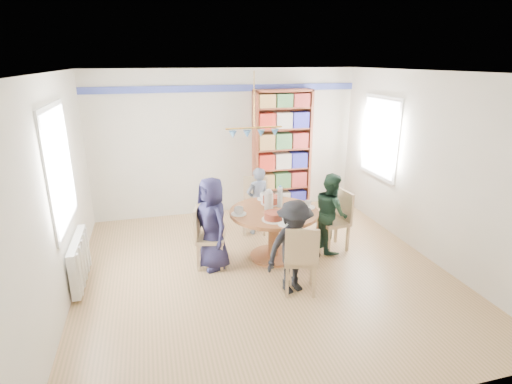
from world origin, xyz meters
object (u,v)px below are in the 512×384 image
object	(u,v)px
radiator	(80,260)
person_left	(212,223)
person_right	(331,212)
chair_far	(255,202)
person_near	(294,247)
bookshelf	(282,152)
person_far	(258,201)
chair_left	(205,234)
dining_table	(274,223)
chair_right	(338,217)
chair_near	(301,257)

from	to	relation	value
radiator	person_left	world-z (taller)	person_left
person_right	chair_far	bearing A→B (deg)	47.63
person_near	bookshelf	size ratio (longest dim) A/B	0.53
person_right	person_far	size ratio (longest dim) A/B	1.06
person_far	person_near	size ratio (longest dim) A/B	0.94
chair_left	bookshelf	world-z (taller)	bookshelf
person_near	chair_far	bearing A→B (deg)	73.70
chair_left	person_left	world-z (taller)	person_left
person_right	person_far	xyz separation A→B (m)	(-0.92, 0.89, -0.04)
dining_table	person_far	world-z (taller)	person_far
person_near	bookshelf	xyz separation A→B (m)	(0.80, 2.91, 0.53)
dining_table	person_far	distance (m)	0.93
chair_right	person_left	size ratio (longest dim) A/B	0.70
dining_table	chair_near	bearing A→B (deg)	-88.26
chair_left	person_far	distance (m)	1.39
bookshelf	radiator	bearing A→B (deg)	-149.40
bookshelf	chair_far	bearing A→B (deg)	-130.32
dining_table	chair_left	bearing A→B (deg)	179.64
person_near	person_right	bearing A→B (deg)	30.10
dining_table	chair_left	world-z (taller)	chair_left
chair_left	chair_right	xyz separation A→B (m)	(2.08, 0.04, 0.02)
person_far	person_left	bearing A→B (deg)	31.40
chair_far	person_right	world-z (taller)	person_right
chair_near	chair_far	bearing A→B (deg)	90.92
radiator	chair_right	world-z (taller)	chair_right
dining_table	person_near	bearing A→B (deg)	-91.88
chair_far	person_right	size ratio (longest dim) A/B	0.76
dining_table	chair_left	xyz separation A→B (m)	(-1.02, 0.01, -0.06)
chair_near	person_left	distance (m)	1.37
chair_near	person_far	distance (m)	1.96
chair_right	person_far	xyz separation A→B (m)	(-1.05, 0.88, 0.06)
person_near	chair_near	bearing A→B (deg)	-70.29
chair_near	person_right	xyz separation A→B (m)	(0.90, 1.07, 0.10)
person_left	bookshelf	distance (m)	2.68
bookshelf	person_near	bearing A→B (deg)	-105.42
radiator	person_right	xyz separation A→B (m)	(3.61, 0.11, 0.27)
dining_table	person_near	world-z (taller)	person_near
chair_right	chair_far	bearing A→B (deg)	136.56
chair_far	person_near	world-z (taller)	person_near
chair_left	chair_near	bearing A→B (deg)	-44.56
chair_far	chair_near	size ratio (longest dim) A/B	1.01
radiator	chair_near	distance (m)	2.88
radiator	person_near	xyz separation A→B (m)	(2.65, -0.87, 0.27)
person_left	person_near	distance (m)	1.26
radiator	chair_far	distance (m)	2.91
radiator	dining_table	distance (m)	2.69
chair_near	person_left	xyz separation A→B (m)	(-0.95, 0.98, 0.15)
person_left	person_near	xyz separation A→B (m)	(0.89, -0.89, -0.05)
person_right	bookshelf	world-z (taller)	bookshelf
person_left	bookshelf	world-z (taller)	bookshelf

